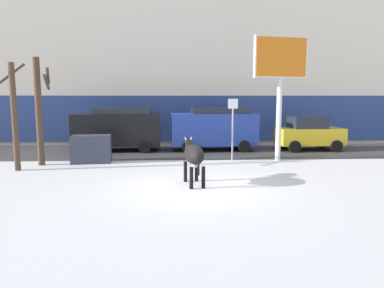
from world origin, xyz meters
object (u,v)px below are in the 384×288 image
(car_blue_van, at_px, (214,128))
(bare_tree_right_lot, at_px, (13,112))
(cow_black, at_px, (194,155))
(billboard, at_px, (281,65))
(car_yellow_hatchback, at_px, (309,133))
(bare_tree_left_lot, at_px, (39,109))
(pedestrian_near_billboard, at_px, (56,130))
(street_sign, at_px, (233,124))
(pedestrian_by_cars, at_px, (177,130))
(car_black_van, at_px, (118,128))
(dumpster, at_px, (91,149))

(car_blue_van, bearing_deg, bare_tree_right_lot, -148.80)
(cow_black, relative_size, billboard, 0.35)
(cow_black, relative_size, car_yellow_hatchback, 0.54)
(car_blue_van, bearing_deg, bare_tree_left_lot, -152.98)
(cow_black, height_order, pedestrian_near_billboard, pedestrian_near_billboard)
(car_yellow_hatchback, bearing_deg, street_sign, -147.38)
(billboard, height_order, pedestrian_near_billboard, billboard)
(bare_tree_left_lot, xyz_separation_m, street_sign, (8.32, 0.80, -0.71))
(cow_black, height_order, pedestrian_by_cars, pedestrian_by_cars)
(billboard, height_order, street_sign, billboard)
(car_black_van, relative_size, bare_tree_left_lot, 1.03)
(car_yellow_hatchback, bearing_deg, cow_black, -131.88)
(billboard, height_order, car_yellow_hatchback, billboard)
(car_yellow_hatchback, xyz_separation_m, pedestrian_by_cars, (-7.22, 3.03, -0.05))
(pedestrian_by_cars, distance_m, dumpster, 7.34)
(cow_black, distance_m, pedestrian_by_cars, 10.49)
(pedestrian_near_billboard, distance_m, bare_tree_right_lot, 8.14)
(car_black_van, height_order, street_sign, street_sign)
(car_yellow_hatchback, relative_size, pedestrian_by_cars, 2.06)
(cow_black, height_order, bare_tree_right_lot, bare_tree_right_lot)
(street_sign, bearing_deg, car_yellow_hatchback, 32.62)
(cow_black, height_order, bare_tree_left_lot, bare_tree_left_lot)
(car_blue_van, bearing_deg, cow_black, -100.90)
(car_yellow_hatchback, xyz_separation_m, street_sign, (-4.69, -3.00, 0.74))
(car_black_van, bearing_deg, bare_tree_right_lot, -121.89)
(pedestrian_by_cars, height_order, bare_tree_right_lot, bare_tree_right_lot)
(car_blue_van, relative_size, street_sign, 1.66)
(dumpster, height_order, street_sign, street_sign)
(car_black_van, relative_size, car_blue_van, 1.00)
(bare_tree_right_lot, bearing_deg, billboard, 9.13)
(car_blue_van, height_order, car_yellow_hatchback, car_blue_van)
(cow_black, xyz_separation_m, pedestrian_near_billboard, (-8.07, 10.47, -0.11))
(car_black_van, relative_size, pedestrian_near_billboard, 2.70)
(pedestrian_near_billboard, xyz_separation_m, pedestrian_by_cars, (7.53, 0.00, 0.00))
(bare_tree_left_lot, height_order, street_sign, bare_tree_left_lot)
(car_black_van, distance_m, dumpster, 3.51)
(cow_black, relative_size, pedestrian_by_cars, 1.12)
(cow_black, relative_size, street_sign, 0.69)
(car_yellow_hatchback, xyz_separation_m, bare_tree_left_lot, (-13.01, -3.80, 1.45))
(car_black_van, xyz_separation_m, dumpster, (-0.61, -3.40, -0.64))
(cow_black, xyz_separation_m, car_yellow_hatchback, (6.68, 7.44, -0.07))
(car_black_van, bearing_deg, street_sign, -28.89)
(dumpster, xyz_separation_m, street_sign, (6.36, 0.23, 1.07))
(cow_black, height_order, car_black_van, car_black_van)
(car_yellow_hatchback, distance_m, dumpster, 11.52)
(pedestrian_by_cars, xyz_separation_m, street_sign, (2.53, -6.03, 0.79))
(bare_tree_left_lot, bearing_deg, billboard, 3.67)
(billboard, xyz_separation_m, car_blue_van, (-2.60, 3.31, -3.07))
(car_black_van, height_order, pedestrian_near_billboard, car_black_van)
(pedestrian_by_cars, xyz_separation_m, dumpster, (-3.83, -6.26, -0.28))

